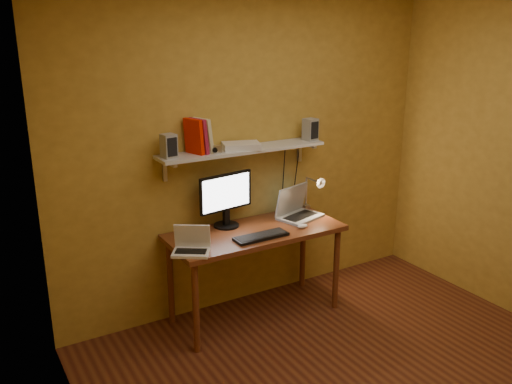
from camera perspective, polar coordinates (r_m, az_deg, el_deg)
room at (r=3.24m, az=14.06°, el=-1.32°), size 3.44×3.24×2.64m
desk at (r=4.32m, az=-0.06°, el=-5.08°), size 1.40×0.60×0.75m
wall_shelf at (r=4.27m, az=-1.38°, el=4.43°), size 1.40×0.25×0.21m
monitor at (r=4.29m, az=-3.18°, el=-0.56°), size 0.48×0.23×0.44m
laptop at (r=4.57m, az=4.26°, el=-1.79°), size 0.42×0.35×0.27m
netbook at (r=3.89m, az=-6.80°, el=-5.56°), size 0.32×0.30×0.20m
keyboard at (r=4.13m, az=0.53°, el=-4.70°), size 0.43×0.15×0.02m
mouse at (r=4.34m, az=4.93°, el=-3.59°), size 0.09×0.06×0.03m
desk_lamp at (r=4.67m, az=6.14°, el=0.36°), size 0.09×0.23×0.38m
speaker_left at (r=3.99m, az=-9.17°, el=4.81°), size 0.11×0.11×0.17m
speaker_right at (r=4.58m, az=5.74°, el=6.58°), size 0.12×0.12×0.18m
books at (r=4.09m, az=-6.09°, el=5.87°), size 0.18×0.19×0.27m
shelf_camera at (r=4.09m, az=-4.39°, el=4.48°), size 0.11×0.06×0.06m
router at (r=4.24m, az=-1.56°, el=4.89°), size 0.33×0.27×0.05m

